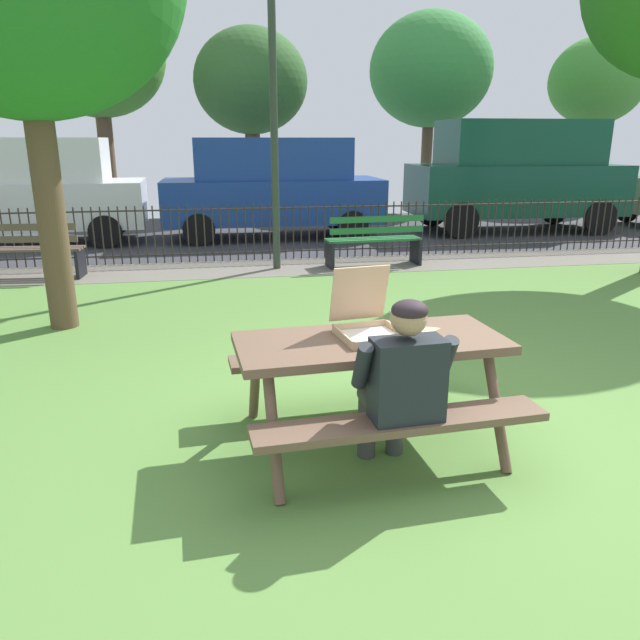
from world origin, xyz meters
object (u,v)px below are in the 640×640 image
picnic_table_foreground (370,363)px  far_tree_center (251,83)px  pizza_box_open (366,319)px  pizza_slice_on_table (415,329)px  adult_at_table (401,382)px  park_bench_left (27,251)px  parked_car_left (25,189)px  lamp_post_walkway (273,94)px  far_tree_midleft (97,56)px  far_tree_midright (431,71)px  far_tree_right (597,83)px  parked_car_center (273,186)px  parked_car_right (516,173)px  park_bench_center (374,241)px

picnic_table_foreground → far_tree_center: far_tree_center is taller
pizza_box_open → pizza_slice_on_table: pizza_box_open is taller
adult_at_table → park_bench_left: (-3.89, 6.45, -0.24)m
pizza_box_open → park_bench_left: bearing=123.1°
parked_car_left → far_tree_center: far_tree_center is taller
far_tree_center → park_bench_left: bearing=-116.2°
lamp_post_walkway → far_tree_midleft: far_tree_midleft is taller
far_tree_midright → far_tree_right: 5.31m
pizza_box_open → far_tree_center: (0.18, 13.97, 2.66)m
park_bench_left → far_tree_midright: size_ratio=0.29×
park_bench_left → parked_car_center: (4.09, 3.40, 0.68)m
adult_at_table → picnic_table_foreground: bearing=96.6°
parked_car_left → far_tree_midright: 11.45m
park_bench_left → far_tree_center: 9.57m
adult_at_table → parked_car_left: parked_car_left is taller
pizza_slice_on_table → far_tree_right: (10.30, 13.94, 2.92)m
parked_car_left → parked_car_right: (10.52, -0.00, 0.21)m
far_tree_midleft → far_tree_center: size_ratio=1.15×
pizza_slice_on_table → parked_car_left: parked_car_left is taller
pizza_box_open → park_bench_center: pizza_box_open is taller
adult_at_table → park_bench_center: (1.55, 6.45, -0.24)m
parked_car_left → parked_car_center: bearing=-0.0°
far_tree_midright → far_tree_right: size_ratio=1.10×
parked_car_right → pizza_box_open: bearing=-122.2°
pizza_box_open → far_tree_midleft: 14.84m
park_bench_center → far_tree_center: (-1.44, 8.11, 3.13)m
picnic_table_foreground → park_bench_center: 6.17m
pizza_slice_on_table → parked_car_center: 9.24m
pizza_slice_on_table → far_tree_right: bearing=53.6°
adult_at_table → parked_car_right: size_ratio=0.25×
pizza_box_open → picnic_table_foreground: bearing=-82.4°
parked_car_left → pizza_box_open: bearing=-63.1°
pizza_box_open → parked_car_right: bearing=57.8°
pizza_slice_on_table → far_tree_midright: (4.99, 13.94, 3.15)m
parked_car_center → parked_car_right: bearing=-0.0°
adult_at_table → far_tree_right: far_tree_right is taller
park_bench_left → lamp_post_walkway: lamp_post_walkway is taller
adult_at_table → parked_car_right: (5.76, 9.85, 0.65)m
picnic_table_foreground → far_tree_midleft: 15.00m
adult_at_table → lamp_post_walkway: lamp_post_walkway is taller
pizza_slice_on_table → lamp_post_walkway: bearing=93.6°
far_tree_midleft → far_tree_midright: size_ratio=1.04×
far_tree_midleft → pizza_box_open: bearing=-74.8°
park_bench_left → far_tree_midleft: (0.02, 8.11, 3.72)m
lamp_post_walkway → far_tree_midright: bearing=56.3°
park_bench_center → parked_car_right: size_ratio=0.34×
parked_car_right → picnic_table_foreground: bearing=-121.9°
park_bench_left → far_tree_right: size_ratio=0.32×
picnic_table_foreground → park_bench_left: size_ratio=1.16×
pizza_slice_on_table → parked_car_left: bearing=118.7°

